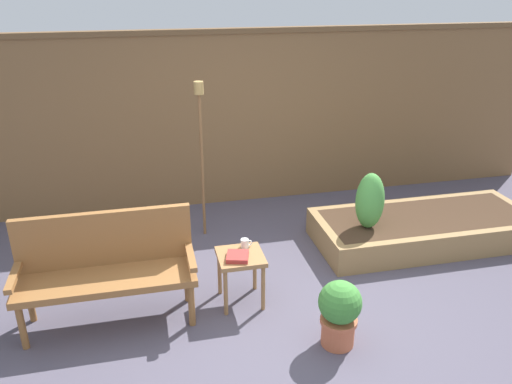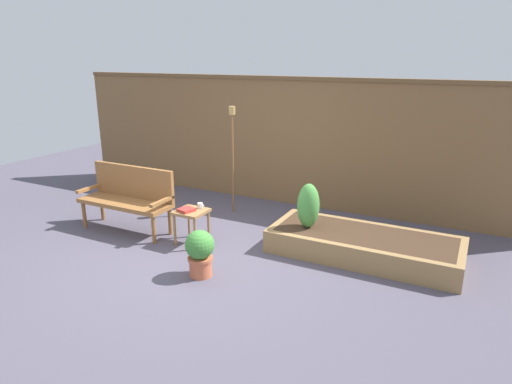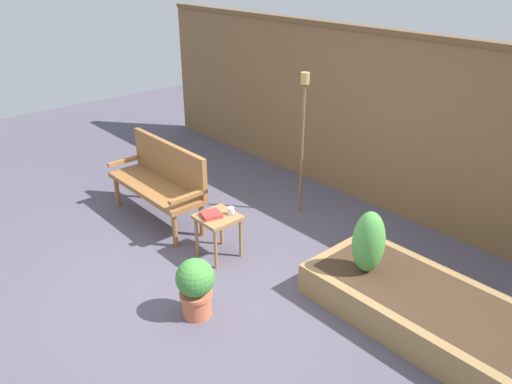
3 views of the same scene
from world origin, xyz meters
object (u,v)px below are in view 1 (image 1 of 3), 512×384
object	(u,v)px
garden_bench	(106,261)
side_table	(241,263)
potted_boxwood	(339,311)
shrub_near_bench	(370,201)
book_on_table	(238,256)
cup_on_table	(245,243)
tiki_torch	(201,134)

from	to	relation	value
garden_bench	side_table	size ratio (longest dim) A/B	3.00
potted_boxwood	shrub_near_bench	distance (m)	1.58
garden_bench	side_table	xyz separation A→B (m)	(1.13, -0.04, -0.15)
garden_bench	shrub_near_bench	distance (m)	2.65
garden_bench	book_on_table	world-z (taller)	garden_bench
garden_bench	potted_boxwood	world-z (taller)	garden_bench
garden_bench	cup_on_table	distance (m)	1.20
book_on_table	tiki_torch	bearing A→B (deg)	109.45
tiki_torch	book_on_table	bearing A→B (deg)	-85.80
potted_boxwood	shrub_near_bench	bearing A→B (deg)	57.81
garden_bench	side_table	world-z (taller)	garden_bench
side_table	book_on_table	xyz separation A→B (m)	(-0.04, -0.06, 0.10)
side_table	cup_on_table	size ratio (longest dim) A/B	4.57
garden_bench	book_on_table	xyz separation A→B (m)	(1.09, -0.09, -0.04)
book_on_table	shrub_near_bench	distance (m)	1.63
shrub_near_bench	book_on_table	bearing A→B (deg)	-157.22
tiki_torch	cup_on_table	bearing A→B (deg)	-80.56
side_table	cup_on_table	world-z (taller)	cup_on_table
book_on_table	potted_boxwood	bearing A→B (deg)	-30.19
book_on_table	tiki_torch	distance (m)	1.60
potted_boxwood	tiki_torch	distance (m)	2.43
potted_boxwood	garden_bench	bearing A→B (deg)	156.21
book_on_table	shrub_near_bench	size ratio (longest dim) A/B	0.32
side_table	tiki_torch	distance (m)	1.60
potted_boxwood	shrub_near_bench	size ratio (longest dim) A/B	0.94
cup_on_table	potted_boxwood	bearing A→B (deg)	-56.63
cup_on_table	shrub_near_bench	distance (m)	1.47
book_on_table	potted_boxwood	world-z (taller)	potted_boxwood
cup_on_table	tiki_torch	distance (m)	1.44
garden_bench	potted_boxwood	size ratio (longest dim) A/B	2.55
side_table	shrub_near_bench	distance (m)	1.58
potted_boxwood	book_on_table	bearing A→B (deg)	134.57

